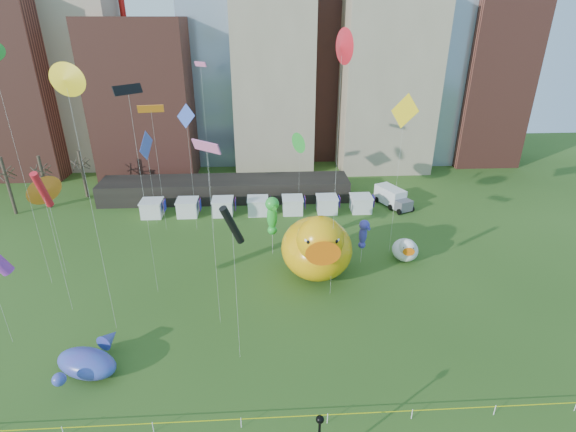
{
  "coord_description": "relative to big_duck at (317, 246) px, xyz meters",
  "views": [
    {
      "loc": [
        2.0,
        -21.29,
        25.89
      ],
      "look_at": [
        3.76,
        8.84,
        12.0
      ],
      "focal_mm": 27.0,
      "sensor_mm": 36.0,
      "label": 1
    }
  ],
  "objects": [
    {
      "name": "kite_4",
      "position": [
        -19.34,
        -7.61,
        18.12
      ],
      "size": [
        2.27,
        1.37,
        23.08
      ],
      "color": "silver",
      "rests_on": "ground"
    },
    {
      "name": "kite_6",
      "position": [
        -18.74,
        12.62,
        12.18
      ],
      "size": [
        3.04,
        0.89,
        16.46
      ],
      "color": "silver",
      "rests_on": "ground"
    },
    {
      "name": "seahorse_green",
      "position": [
        -4.67,
        5.17,
        1.68
      ],
      "size": [
        1.83,
        2.16,
        7.36
      ],
      "rotation": [
        0.0,
        0.0,
        0.17
      ],
      "color": "silver",
      "rests_on": "ground"
    },
    {
      "name": "kite_2",
      "position": [
        -7.86,
        -12.05,
        8.54
      ],
      "size": [
        1.86,
        1.78,
        13.98
      ],
      "color": "silver",
      "rests_on": "ground"
    },
    {
      "name": "kite_8",
      "position": [
        -24.43,
        -4.59,
        8.76
      ],
      "size": [
        0.76,
        2.21,
        14.35
      ],
      "color": "silver",
      "rests_on": "ground"
    },
    {
      "name": "kite_11",
      "position": [
        -0.75,
        14.94,
        7.24
      ],
      "size": [
        1.27,
        2.53,
        12.27
      ],
      "color": "silver",
      "rests_on": "ground"
    },
    {
      "name": "kite_0",
      "position": [
        1.01,
        -3.44,
        20.02
      ],
      "size": [
        0.81,
        2.87,
        25.19
      ],
      "color": "silver",
      "rests_on": "ground"
    },
    {
      "name": "ground",
      "position": [
        -7.48,
        -18.93,
        -3.72
      ],
      "size": [
        160.0,
        160.0,
        0.0
      ],
      "primitive_type": "plane",
      "color": "#294916",
      "rests_on": "ground"
    },
    {
      "name": "big_duck",
      "position": [
        0.0,
        0.0,
        0.0
      ],
      "size": [
        7.84,
        10.54,
        8.11
      ],
      "rotation": [
        0.0,
        0.0,
        -0.02
      ],
      "color": "#F3A90C",
      "rests_on": "ground"
    },
    {
      "name": "kite_13",
      "position": [
        -14.62,
        12.23,
        11.24
      ],
      "size": [
        2.44,
        1.81,
        16.68
      ],
      "color": "silver",
      "rests_on": "ground"
    },
    {
      "name": "seahorse_purple",
      "position": [
        5.48,
        2.49,
        0.29
      ],
      "size": [
        1.54,
        1.73,
        5.49
      ],
      "rotation": [
        0.0,
        0.0,
        0.36
      ],
      "color": "silver",
      "rests_on": "ground"
    },
    {
      "name": "kite_12",
      "position": [
        9.46,
        4.91,
        13.02
      ],
      "size": [
        1.95,
        3.27,
        18.81
      ],
      "color": "silver",
      "rests_on": "ground"
    },
    {
      "name": "skyline",
      "position": [
        -5.23,
        42.14,
        17.72
      ],
      "size": [
        101.0,
        23.0,
        68.0
      ],
      "color": "brown",
      "rests_on": "ground"
    },
    {
      "name": "box_truck",
      "position": [
        13.64,
        18.8,
        -2.34
      ],
      "size": [
        4.63,
        6.72,
        2.69
      ],
      "rotation": [
        0.0,
        0.0,
        0.41
      ],
      "color": "white",
      "rests_on": "ground"
    },
    {
      "name": "vendor_tents",
      "position": [
        -6.46,
        17.07,
        -2.62
      ],
      "size": [
        33.24,
        2.8,
        2.4
      ],
      "color": "white",
      "rests_on": "ground"
    },
    {
      "name": "kite_10",
      "position": [
        -16.79,
        -1.94,
        16.42
      ],
      "size": [
        2.07,
        2.22,
        20.76
      ],
      "color": "silver",
      "rests_on": "ground"
    },
    {
      "name": "caution_tape",
      "position": [
        -7.48,
        -18.93,
        -3.04
      ],
      "size": [
        50.0,
        0.06,
        0.9
      ],
      "color": "white",
      "rests_on": "ground"
    },
    {
      "name": "bare_trees",
      "position": [
        -37.64,
        21.62,
        0.29
      ],
      "size": [
        8.44,
        6.44,
        8.5
      ],
      "color": "#382B21",
      "rests_on": "ground"
    },
    {
      "name": "kite_1",
      "position": [
        -12.36,
        11.85,
        16.85
      ],
      "size": [
        1.5,
        1.34,
        21.34
      ],
      "color": "silver",
      "rests_on": "ground"
    },
    {
      "name": "whale_inflatable",
      "position": [
        -19.78,
        -12.96,
        -2.67
      ],
      "size": [
        5.89,
        6.54,
        2.31
      ],
      "rotation": [
        0.0,
        0.0,
        -0.38
      ],
      "color": "#503EA9",
      "rests_on": "ground"
    },
    {
      "name": "kite_14",
      "position": [
        -27.75,
        2.28,
        6.11
      ],
      "size": [
        1.57,
        2.63,
        11.22
      ],
      "color": "silver",
      "rests_on": "ground"
    },
    {
      "name": "pavilion",
      "position": [
        -11.48,
        23.07,
        -2.12
      ],
      "size": [
        38.0,
        6.0,
        3.2
      ],
      "primitive_type": "cube",
      "color": "black",
      "rests_on": "ground"
    },
    {
      "name": "small_duck",
      "position": [
        10.69,
        2.79,
        -2.28
      ],
      "size": [
        3.51,
        4.33,
        3.15
      ],
      "rotation": [
        0.0,
        0.0,
        -0.16
      ],
      "color": "white",
      "rests_on": "ground"
    },
    {
      "name": "kite_9",
      "position": [
        -9.88,
        -7.41,
        12.99
      ],
      "size": [
        2.43,
        2.15,
        17.27
      ],
      "color": "silver",
      "rests_on": "ground"
    },
    {
      "name": "kite_5",
      "position": [
        -20.42,
        14.69,
        7.17
      ],
      "size": [
        0.89,
        3.63,
        12.84
      ],
      "color": "silver",
      "rests_on": "ground"
    }
  ]
}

